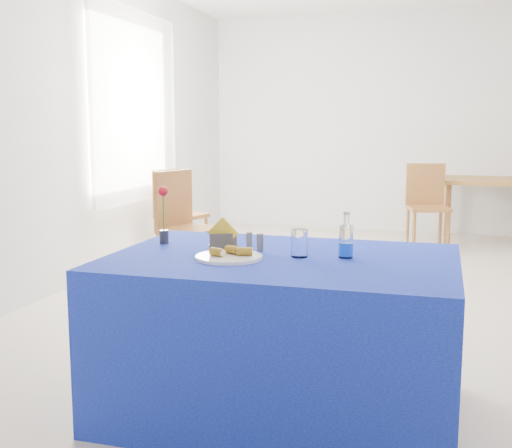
% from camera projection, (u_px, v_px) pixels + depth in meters
% --- Properties ---
extents(floor, '(7.00, 7.00, 0.00)m').
position_uv_depth(floor, '(370.00, 299.00, 5.11)').
color(floor, '#C2B4A1').
rests_on(floor, ground).
extents(room_shell, '(7.00, 7.00, 7.00)m').
position_uv_depth(room_shell, '(376.00, 75.00, 4.85)').
color(room_shell, silver).
rests_on(room_shell, ground).
extents(window_pane, '(0.04, 1.50, 1.60)m').
position_uv_depth(window_pane, '(130.00, 107.00, 6.32)').
color(window_pane, white).
rests_on(window_pane, room_shell).
extents(curtain, '(0.04, 1.75, 1.85)m').
position_uv_depth(curtain, '(137.00, 107.00, 6.30)').
color(curtain, white).
rests_on(curtain, room_shell).
extents(plate, '(0.31, 0.31, 0.01)m').
position_uv_depth(plate, '(229.00, 257.00, 2.94)').
color(plate, white).
rests_on(plate, blue_table).
extents(drinking_glass, '(0.08, 0.08, 0.13)m').
position_uv_depth(drinking_glass, '(299.00, 243.00, 2.97)').
color(drinking_glass, white).
rests_on(drinking_glass, blue_table).
extents(salt_shaker, '(0.03, 0.03, 0.08)m').
position_uv_depth(salt_shaker, '(249.00, 241.00, 3.16)').
color(salt_shaker, slate).
rests_on(salt_shaker, blue_table).
extents(pepper_shaker, '(0.03, 0.03, 0.08)m').
position_uv_depth(pepper_shaker, '(260.00, 242.00, 3.12)').
color(pepper_shaker, '#5C5C60').
rests_on(pepper_shaker, blue_table).
extents(blue_table, '(1.60, 1.10, 0.76)m').
position_uv_depth(blue_table, '(282.00, 334.00, 3.05)').
color(blue_table, '#101793').
rests_on(blue_table, floor).
extents(water_bottle, '(0.07, 0.07, 0.21)m').
position_uv_depth(water_bottle, '(346.00, 242.00, 2.95)').
color(water_bottle, silver).
rests_on(water_bottle, blue_table).
extents(napkin_holder, '(0.16, 0.10, 0.17)m').
position_uv_depth(napkin_holder, '(223.00, 241.00, 3.11)').
color(napkin_holder, '#3D3D42').
rests_on(napkin_holder, blue_table).
extents(rose_vase, '(0.05, 0.05, 0.30)m').
position_uv_depth(rose_vase, '(164.00, 216.00, 3.30)').
color(rose_vase, '#242529').
rests_on(rose_vase, blue_table).
extents(oak_table, '(1.40, 0.91, 0.76)m').
position_uv_depth(oak_table, '(502.00, 185.00, 7.48)').
color(oak_table, olive).
rests_on(oak_table, floor).
extents(chair_bg_left, '(0.52, 0.52, 0.95)m').
position_uv_depth(chair_bg_left, '(427.00, 200.00, 7.09)').
color(chair_bg_left, brown).
rests_on(chair_bg_left, floor).
extents(chair_win_a, '(0.56, 0.56, 0.99)m').
position_uv_depth(chair_win_a, '(183.00, 220.00, 5.48)').
color(chair_win_a, brown).
rests_on(chair_win_a, floor).
extents(chair_win_b, '(0.51, 0.51, 0.92)m').
position_uv_depth(chair_win_b, '(175.00, 208.00, 6.56)').
color(chair_win_b, brown).
rests_on(chair_win_b, floor).
extents(banana_pieces, '(0.20, 0.13, 0.04)m').
position_uv_depth(banana_pieces, '(232.00, 251.00, 2.94)').
color(banana_pieces, gold).
rests_on(banana_pieces, plate).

